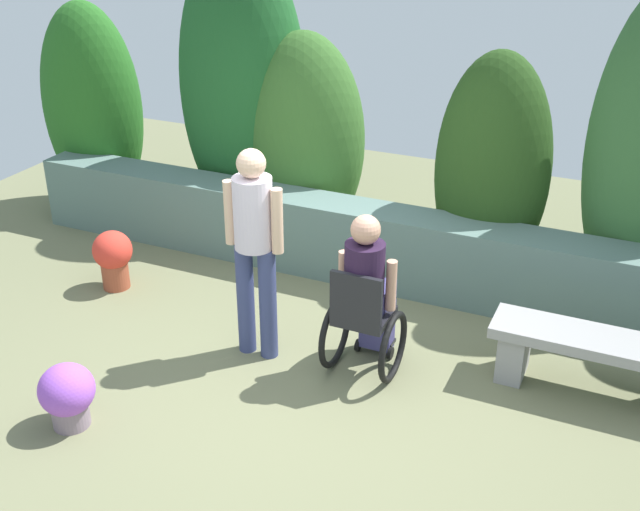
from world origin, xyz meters
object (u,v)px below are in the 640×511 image
stone_bench (593,356)px  person_in_wheelchair (366,299)px  person_standing_companion (254,241)px  flower_pot_terracotta_by_wall (113,256)px  flower_pot_purple_near (67,394)px

stone_bench → person_in_wheelchair: bearing=-164.6°
person_in_wheelchair → stone_bench: bearing=14.3°
person_standing_companion → flower_pot_terracotta_by_wall: person_standing_companion is taller
person_standing_companion → flower_pot_terracotta_by_wall: (-1.74, 0.43, -0.68)m
person_standing_companion → flower_pot_terracotta_by_wall: 1.92m
flower_pot_purple_near → flower_pot_terracotta_by_wall: bearing=118.6°
person_standing_companion → person_in_wheelchair: bearing=11.8°
person_in_wheelchair → flower_pot_terracotta_by_wall: person_in_wheelchair is taller
person_in_wheelchair → person_standing_companion: bearing=-170.4°
stone_bench → flower_pot_terracotta_by_wall: flower_pot_terracotta_by_wall is taller
person_in_wheelchair → person_standing_companion: person_standing_companion is taller
person_standing_companion → stone_bench: bearing=14.9°
person_in_wheelchair → flower_pot_purple_near: person_in_wheelchair is taller
person_standing_companion → flower_pot_terracotta_by_wall: size_ratio=3.06×
person_standing_companion → flower_pot_purple_near: 1.73m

